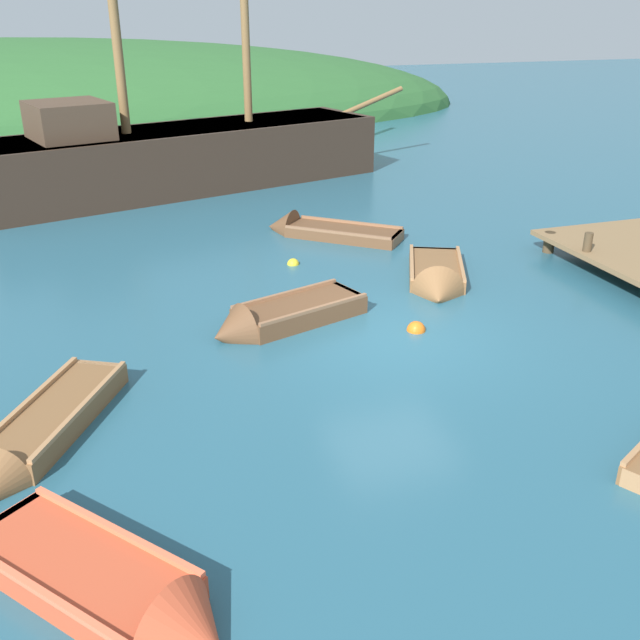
{
  "coord_description": "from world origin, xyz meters",
  "views": [
    {
      "loc": [
        -5.31,
        -11.44,
        5.9
      ],
      "look_at": [
        -1.27,
        0.72,
        0.24
      ],
      "focal_mm": 40.51,
      "sensor_mm": 36.0,
      "label": 1
    }
  ],
  "objects_px": {
    "rowboat_far": "(279,320)",
    "buoy_yellow": "(293,264)",
    "rowboat_center": "(118,596)",
    "rowboat_outer_left": "(321,232)",
    "rowboat_portside": "(38,438)",
    "buoy_orange": "(416,330)",
    "sailing_ship": "(184,165)",
    "rowboat_outer_right": "(437,280)"
  },
  "relations": [
    {
      "from": "rowboat_far",
      "to": "buoy_yellow",
      "type": "relative_size",
      "value": 11.68
    },
    {
      "from": "rowboat_center",
      "to": "rowboat_far",
      "type": "height_order",
      "value": "rowboat_far"
    },
    {
      "from": "rowboat_center",
      "to": "rowboat_far",
      "type": "distance_m",
      "value": 7.38
    },
    {
      "from": "rowboat_outer_left",
      "to": "buoy_yellow",
      "type": "height_order",
      "value": "rowboat_outer_left"
    },
    {
      "from": "rowboat_portside",
      "to": "buoy_orange",
      "type": "bearing_deg",
      "value": 134.02
    },
    {
      "from": "sailing_ship",
      "to": "buoy_yellow",
      "type": "xyz_separation_m",
      "value": [
        1.29,
        -8.82,
        -0.79
      ]
    },
    {
      "from": "sailing_ship",
      "to": "rowboat_outer_right",
      "type": "xyz_separation_m",
      "value": [
        4.02,
        -11.13,
        -0.71
      ]
    },
    {
      "from": "rowboat_far",
      "to": "buoy_yellow",
      "type": "height_order",
      "value": "rowboat_far"
    },
    {
      "from": "rowboat_portside",
      "to": "rowboat_far",
      "type": "bearing_deg",
      "value": 152.53
    },
    {
      "from": "rowboat_portside",
      "to": "rowboat_outer_right",
      "type": "distance_m",
      "value": 9.4
    },
    {
      "from": "rowboat_far",
      "to": "rowboat_outer_right",
      "type": "xyz_separation_m",
      "value": [
        4.04,
        1.11,
        -0.05
      ]
    },
    {
      "from": "rowboat_portside",
      "to": "rowboat_outer_left",
      "type": "bearing_deg",
      "value": 168.66
    },
    {
      "from": "buoy_yellow",
      "to": "rowboat_outer_right",
      "type": "bearing_deg",
      "value": -40.31
    },
    {
      "from": "rowboat_center",
      "to": "buoy_yellow",
      "type": "height_order",
      "value": "rowboat_center"
    },
    {
      "from": "rowboat_far",
      "to": "rowboat_portside",
      "type": "height_order",
      "value": "rowboat_far"
    },
    {
      "from": "rowboat_far",
      "to": "rowboat_portside",
      "type": "relative_size",
      "value": 0.94
    },
    {
      "from": "rowboat_portside",
      "to": "rowboat_center",
      "type": "bearing_deg",
      "value": 42.97
    },
    {
      "from": "rowboat_center",
      "to": "rowboat_outer_right",
      "type": "relative_size",
      "value": 1.02
    },
    {
      "from": "buoy_yellow",
      "to": "rowboat_outer_left",
      "type": "bearing_deg",
      "value": 56.02
    },
    {
      "from": "sailing_ship",
      "to": "buoy_orange",
      "type": "relative_size",
      "value": 43.29
    },
    {
      "from": "rowboat_outer_left",
      "to": "rowboat_outer_right",
      "type": "bearing_deg",
      "value": 147.43
    },
    {
      "from": "rowboat_portside",
      "to": "buoy_orange",
      "type": "xyz_separation_m",
      "value": [
        6.93,
        1.88,
        -0.11
      ]
    },
    {
      "from": "rowboat_far",
      "to": "rowboat_outer_right",
      "type": "height_order",
      "value": "rowboat_outer_right"
    },
    {
      "from": "rowboat_center",
      "to": "buoy_orange",
      "type": "bearing_deg",
      "value": 92.97
    },
    {
      "from": "rowboat_outer_left",
      "to": "rowboat_portside",
      "type": "relative_size",
      "value": 0.98
    },
    {
      "from": "rowboat_portside",
      "to": "rowboat_outer_right",
      "type": "xyz_separation_m",
      "value": [
        8.48,
        4.07,
        -0.03
      ]
    },
    {
      "from": "rowboat_center",
      "to": "rowboat_portside",
      "type": "distance_m",
      "value": 3.61
    },
    {
      "from": "rowboat_outer_right",
      "to": "buoy_yellow",
      "type": "distance_m",
      "value": 3.58
    },
    {
      "from": "rowboat_outer_left",
      "to": "buoy_yellow",
      "type": "bearing_deg",
      "value": 96.69
    },
    {
      "from": "rowboat_portside",
      "to": "buoy_orange",
      "type": "height_order",
      "value": "rowboat_portside"
    },
    {
      "from": "rowboat_far",
      "to": "rowboat_outer_right",
      "type": "relative_size",
      "value": 1.04
    },
    {
      "from": "buoy_orange",
      "to": "buoy_yellow",
      "type": "distance_m",
      "value": 4.66
    },
    {
      "from": "rowboat_outer_right",
      "to": "buoy_orange",
      "type": "bearing_deg",
      "value": -10.61
    },
    {
      "from": "rowboat_center",
      "to": "rowboat_far",
      "type": "xyz_separation_m",
      "value": [
        3.56,
        6.46,
        0.04
      ]
    },
    {
      "from": "buoy_orange",
      "to": "rowboat_outer_left",
      "type": "bearing_deg",
      "value": 88.08
    },
    {
      "from": "rowboat_outer_left",
      "to": "rowboat_outer_right",
      "type": "distance_m",
      "value": 4.6
    },
    {
      "from": "sailing_ship",
      "to": "rowboat_center",
      "type": "distance_m",
      "value": 19.06
    },
    {
      "from": "sailing_ship",
      "to": "rowboat_center",
      "type": "bearing_deg",
      "value": -116.96
    },
    {
      "from": "rowboat_far",
      "to": "buoy_orange",
      "type": "bearing_deg",
      "value": 138.44
    },
    {
      "from": "rowboat_outer_left",
      "to": "rowboat_portside",
      "type": "bearing_deg",
      "value": 90.52
    },
    {
      "from": "sailing_ship",
      "to": "rowboat_portside",
      "type": "distance_m",
      "value": 15.86
    },
    {
      "from": "rowboat_portside",
      "to": "buoy_yellow",
      "type": "bearing_deg",
      "value": 166.86
    }
  ]
}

